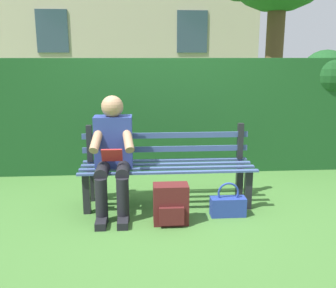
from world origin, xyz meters
The scene contains 6 objects.
ground centered at (0.00, 0.00, 0.00)m, with size 60.00×60.00×0.00m, color #3D6B2D.
park_bench centered at (0.00, -0.06, 0.41)m, with size 1.80×0.50×0.83m.
person_seated centered at (0.55, 0.10, 0.61)m, with size 0.44×0.73×1.16m.
hedge_backdrop centered at (-0.53, -1.46, 0.80)m, with size 5.98×0.83×1.63m.
backpack centered at (0.00, 0.46, 0.19)m, with size 0.33×0.26×0.38m.
handbag centered at (-0.58, 0.33, 0.11)m, with size 0.34×0.13×0.34m.
Camera 1 is at (0.26, 3.75, 1.54)m, focal length 40.18 mm.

